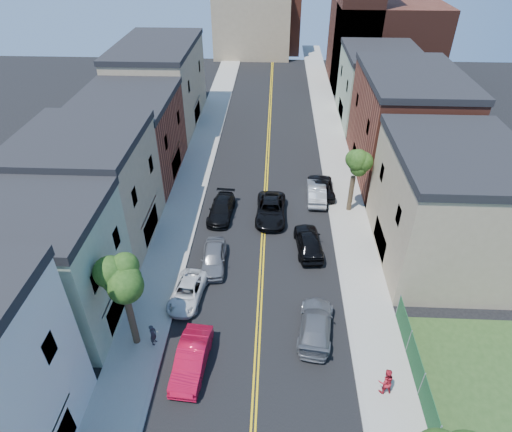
# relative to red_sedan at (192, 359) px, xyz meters

# --- Properties ---
(sidewalk_left) EXTENTS (3.20, 100.00, 0.15)m
(sidewalk_left) POSITION_rel_red_sedan_xyz_m (-3.94, 27.69, -0.74)
(sidewalk_left) COLOR gray
(sidewalk_left) RESTS_ON ground
(sidewalk_right) EXTENTS (3.20, 100.00, 0.15)m
(sidewalk_right) POSITION_rel_red_sedan_xyz_m (11.86, 27.69, -0.74)
(sidewalk_right) COLOR gray
(sidewalk_right) RESTS_ON ground
(curb_left) EXTENTS (0.30, 100.00, 0.15)m
(curb_left) POSITION_rel_red_sedan_xyz_m (-2.19, 27.69, -0.74)
(curb_left) COLOR gray
(curb_left) RESTS_ON ground
(curb_right) EXTENTS (0.30, 100.00, 0.15)m
(curb_right) POSITION_rel_red_sedan_xyz_m (10.11, 27.69, -0.74)
(curb_right) COLOR gray
(curb_right) RESTS_ON ground
(bldg_left_palegrn) EXTENTS (9.00, 8.00, 8.50)m
(bldg_left_palegrn) POSITION_rel_red_sedan_xyz_m (-10.04, 3.69, 3.43)
(bldg_left_palegrn) COLOR gray
(bldg_left_palegrn) RESTS_ON ground
(bldg_left_tan_near) EXTENTS (9.00, 10.00, 9.00)m
(bldg_left_tan_near) POSITION_rel_red_sedan_xyz_m (-10.04, 12.69, 3.68)
(bldg_left_tan_near) COLOR #998466
(bldg_left_tan_near) RESTS_ON ground
(bldg_left_brick) EXTENTS (9.00, 12.00, 8.00)m
(bldg_left_brick) POSITION_rel_red_sedan_xyz_m (-10.04, 23.69, 3.18)
(bldg_left_brick) COLOR brown
(bldg_left_brick) RESTS_ON ground
(bldg_left_tan_far) EXTENTS (9.00, 16.00, 9.50)m
(bldg_left_tan_far) POSITION_rel_red_sedan_xyz_m (-10.04, 37.69, 3.93)
(bldg_left_tan_far) COLOR #998466
(bldg_left_tan_far) RESTS_ON ground
(bldg_right_tan) EXTENTS (9.00, 12.00, 9.00)m
(bldg_right_tan) POSITION_rel_red_sedan_xyz_m (17.96, 11.69, 3.68)
(bldg_right_tan) COLOR #998466
(bldg_right_tan) RESTS_ON ground
(bldg_right_brick) EXTENTS (9.00, 14.00, 10.00)m
(bldg_right_brick) POSITION_rel_red_sedan_xyz_m (17.96, 25.69, 4.18)
(bldg_right_brick) COLOR brown
(bldg_right_brick) RESTS_ON ground
(bldg_right_palegrn) EXTENTS (9.00, 12.00, 8.50)m
(bldg_right_palegrn) POSITION_rel_red_sedan_xyz_m (17.96, 39.69, 3.43)
(bldg_right_palegrn) COLOR gray
(bldg_right_palegrn) RESTS_ON ground
(church) EXTENTS (16.20, 14.20, 22.60)m
(church) POSITION_rel_red_sedan_xyz_m (20.29, 54.75, 6.43)
(church) COLOR #4C2319
(church) RESTS_ON ground
(backdrop_left) EXTENTS (14.00, 8.00, 12.00)m
(backdrop_left) POSITION_rel_red_sedan_xyz_m (-0.04, 69.69, 5.18)
(backdrop_left) COLOR #998466
(backdrop_left) RESTS_ON ground
(backdrop_center) EXTENTS (10.00, 8.00, 10.00)m
(backdrop_center) POSITION_rel_red_sedan_xyz_m (3.96, 73.69, 4.18)
(backdrop_center) COLOR brown
(backdrop_center) RESTS_ON ground
(fence_right) EXTENTS (0.04, 15.00, 1.90)m
(fence_right) POSITION_rel_red_sedan_xyz_m (13.46, -2.81, 0.28)
(fence_right) COLOR #143F1E
(fence_right) RESTS_ON sidewalk_right
(tree_left_mid) EXTENTS (5.20, 5.20, 9.29)m
(tree_left_mid) POSITION_rel_red_sedan_xyz_m (-3.92, 1.69, 5.77)
(tree_left_mid) COLOR #34271A
(tree_left_mid) RESTS_ON sidewalk_left
(tree_right_far) EXTENTS (4.40, 4.40, 8.03)m
(tree_right_far) POSITION_rel_red_sedan_xyz_m (11.88, 17.69, 4.94)
(tree_right_far) COLOR #34271A
(tree_right_far) RESTS_ON sidewalk_right
(red_sedan) EXTENTS (2.11, 5.07, 1.63)m
(red_sedan) POSITION_rel_red_sedan_xyz_m (0.00, 0.00, 0.00)
(red_sedan) COLOR red
(red_sedan) RESTS_ON ground
(white_pickup) EXTENTS (2.61, 4.79, 1.27)m
(white_pickup) POSITION_rel_red_sedan_xyz_m (-1.29, 5.76, -0.18)
(white_pickup) COLOR silver
(white_pickup) RESTS_ON ground
(grey_car_left) EXTENTS (2.07, 4.73, 1.58)m
(grey_car_left) POSITION_rel_red_sedan_xyz_m (0.16, 9.41, -0.02)
(grey_car_left) COLOR slate
(grey_car_left) RESTS_ON ground
(black_car_left) EXTENTS (2.46, 5.23, 1.48)m
(black_car_left) POSITION_rel_red_sedan_xyz_m (-0.00, 16.30, -0.08)
(black_car_left) COLOR black
(black_car_left) RESTS_ON ground
(grey_car_right) EXTENTS (2.87, 5.55, 1.54)m
(grey_car_right) POSITION_rel_red_sedan_xyz_m (7.76, 3.08, -0.05)
(grey_car_right) COLOR #5B5E63
(grey_car_right) RESTS_ON ground
(black_car_right) EXTENTS (2.51, 5.22, 1.72)m
(black_car_right) POSITION_rel_red_sedan_xyz_m (7.76, 11.72, 0.04)
(black_car_right) COLOR black
(black_car_right) RESTS_ON ground
(silver_car_right) EXTENTS (1.80, 4.93, 1.61)m
(silver_car_right) POSITION_rel_red_sedan_xyz_m (8.91, 19.53, -0.01)
(silver_car_right) COLOR #A7AAAF
(silver_car_right) RESTS_ON ground
(dark_car_right_far) EXTENTS (2.49, 5.21, 1.44)m
(dark_car_right_far) POSITION_rel_red_sedan_xyz_m (9.46, 20.69, -0.10)
(dark_car_right_far) COLOR black
(dark_car_right_far) RESTS_ON ground
(black_suv_lane) EXTENTS (2.73, 5.76, 1.59)m
(black_suv_lane) POSITION_rel_red_sedan_xyz_m (4.53, 16.28, -0.02)
(black_suv_lane) COLOR black
(black_suv_lane) RESTS_ON ground
(pedestrian_left) EXTENTS (0.51, 0.66, 1.63)m
(pedestrian_left) POSITION_rel_red_sedan_xyz_m (-2.74, 1.59, 0.15)
(pedestrian_left) COLOR #23232A
(pedestrian_left) RESTS_ON sidewalk_left
(pedestrian_right) EXTENTS (1.02, 0.85, 1.90)m
(pedestrian_right) POSITION_rel_red_sedan_xyz_m (11.46, -1.20, 0.29)
(pedestrian_right) COLOR #B31B29
(pedestrian_right) RESTS_ON sidewalk_right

